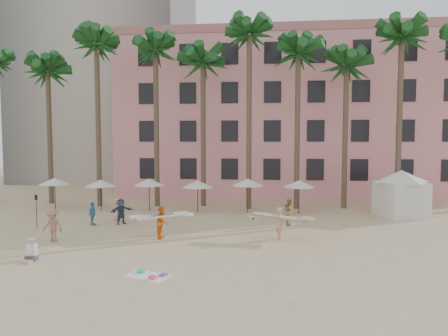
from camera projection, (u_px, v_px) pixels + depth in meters
name	position (u px, v px, depth m)	size (l,w,h in m)	color
ground	(175.00, 258.00, 19.46)	(120.00, 120.00, 0.00)	#D1B789
pink_hotel	(289.00, 120.00, 44.00)	(35.00, 14.00, 16.00)	pink
grey_tower	(110.00, 6.00, 57.24)	(22.00, 18.00, 50.00)	#A89E8E
palm_row	(220.00, 54.00, 33.39)	(44.40, 5.40, 16.30)	brown
umbrella_row	(173.00, 183.00, 32.00)	(22.50, 2.70, 2.73)	#332B23
cabana	(401.00, 189.00, 29.96)	(5.54, 5.54, 3.50)	silver
beach_towel	(149.00, 275.00, 16.85)	(2.03, 1.56, 0.14)	white
carrier_yellow	(280.00, 222.00, 23.05)	(3.22, 1.27, 1.87)	tan
carrier_white	(162.00, 221.00, 23.39)	(3.07, 1.76, 1.89)	orange
beachgoers	(138.00, 215.00, 25.93)	(14.60, 6.91, 1.85)	#AE7D48
paddle	(36.00, 207.00, 25.78)	(0.18, 0.04, 2.23)	black
seated_man	(31.00, 253.00, 18.98)	(0.46, 0.81, 1.05)	#3F3F4C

